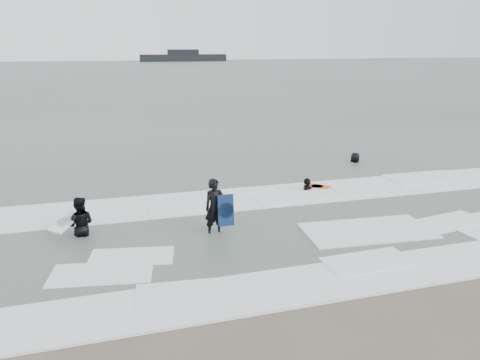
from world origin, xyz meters
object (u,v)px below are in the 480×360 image
object	(u,v)px
surfer_wading	(81,236)
surfer_right_far	(355,163)
surfer_centre	(215,235)
vessel_horizon	(183,57)
surfer_right_near	(307,191)

from	to	relation	value
surfer_wading	surfer_right_far	distance (m)	13.85
surfer_centre	surfer_wading	bearing A→B (deg)	155.64
vessel_horizon	surfer_right_near	bearing A→B (deg)	-96.97
surfer_wading	vessel_horizon	distance (m)	146.74
surfer_right_near	surfer_right_far	xyz separation A→B (m)	(4.11, 3.63, 0.00)
surfer_wading	vessel_horizon	xyz separation A→B (m)	(25.81, 144.44, 1.42)
surfer_wading	vessel_horizon	size ratio (longest dim) A/B	0.06
surfer_centre	surfer_wading	world-z (taller)	surfer_centre
surfer_centre	surfer_right_far	size ratio (longest dim) A/B	1.07
surfer_wading	surfer_right_near	world-z (taller)	surfer_wading
surfer_centre	surfer_right_far	bearing A→B (deg)	28.58
surfer_centre	surfer_wading	xyz separation A→B (m)	(-3.96, 0.99, 0.00)
surfer_right_near	surfer_right_far	world-z (taller)	surfer_right_near
surfer_right_near	vessel_horizon	size ratio (longest dim) A/B	0.06
surfer_wading	surfer_right_near	xyz separation A→B (m)	(8.42, 2.28, 0.00)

